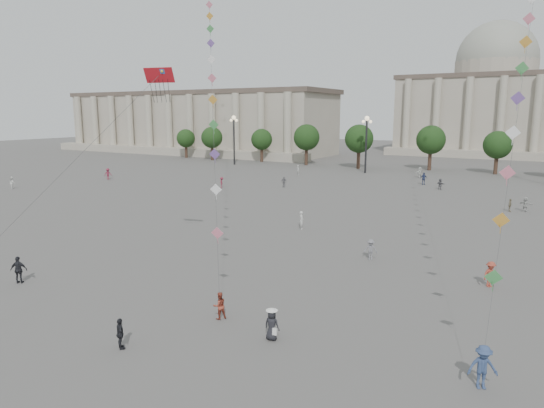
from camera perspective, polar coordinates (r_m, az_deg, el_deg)
The scene contains 25 objects.
ground at distance 26.20m, azimuth -9.88°, elevation -14.91°, with size 360.00×360.00×0.00m, color #4E4C4A.
hall_west at distance 143.85m, azimuth -9.05°, elevation 9.44°, with size 84.00×26.22×17.20m.
hall_central at distance 148.02m, azimuth 24.51°, elevation 10.91°, with size 48.30×34.30×35.50m.
tree_row at distance 97.37m, azimuth 21.00°, elevation 6.54°, with size 137.12×5.12×8.00m.
lamp_post_far_west at distance 106.78m, azimuth -4.50°, elevation 8.57°, with size 2.00×0.90×10.65m.
lamp_post_mid_west at distance 93.15m, azimuth 11.06°, elevation 8.10°, with size 2.00×0.90×10.65m.
person_crowd_0 at distance 80.53m, azimuth 17.41°, elevation 2.87°, with size 1.13×0.47×1.93m, color navy.
person_crowd_1 at distance 82.64m, azimuth -28.23°, elevation 2.23°, with size 0.88×0.69×1.81m, color white.
person_crowd_2 at distance 87.42m, azimuth -18.74°, elevation 3.37°, with size 1.25×0.72×1.93m, color maroon.
person_crowd_4 at distance 88.80m, azimuth 17.00°, elevation 3.57°, with size 1.77×0.56×1.91m, color silver.
person_crowd_6 at distance 38.50m, azimuth 11.53°, elevation -5.26°, with size 1.05×0.61×1.63m, color slate.
person_crowd_7 at distance 63.03m, azimuth 27.67°, elevation -0.03°, with size 1.60×0.51×1.72m, color #B8B8B3.
person_crowd_8 at distance 35.05m, azimuth 24.31°, elevation -7.54°, with size 1.11×0.64×1.72m, color #9C3A2A.
person_crowd_10 at distance 89.08m, azimuth 3.10°, elevation 4.01°, with size 0.66×0.43×1.81m, color #B3B4AF.
person_crowd_12 at distance 76.21m, azimuth 19.18°, elevation 2.23°, with size 1.52×0.48×1.64m, color slate.
person_crowd_13 at distance 47.57m, azimuth 3.49°, elevation -1.91°, with size 0.65×0.42×1.77m, color silver.
person_crowd_16 at distance 74.27m, azimuth 1.41°, elevation 2.61°, with size 0.95×0.40×1.63m, color slate.
person_crowd_17 at distance 74.03m, azimuth -5.93°, elevation 2.54°, with size 1.06×0.61×1.64m, color maroon.
person_crowd_19 at distance 62.31m, azimuth 26.20°, elevation -0.12°, with size 0.87×0.36×1.49m, color #817559.
tourist_1 at distance 25.23m, azimuth -17.42°, elevation -14.37°, with size 0.91×0.38×1.55m, color black.
tourist_4 at distance 36.76m, azimuth -27.64°, elevation -6.88°, with size 1.09×0.45×1.85m, color black.
kite_flyer_0 at distance 27.48m, azimuth -6.20°, elevation -11.79°, with size 0.75×0.59×1.55m, color maroon.
kite_flyer_1 at distance 22.77m, azimuth 23.55°, elevation -17.18°, with size 1.22×0.70×1.90m, color navy.
hat_person at distance 24.98m, azimuth -0.02°, elevation -13.93°, with size 0.80×0.60×1.69m.
dragon_kite at distance 35.95m, azimuth -13.31°, elevation 13.25°, with size 2.26×9.79×22.26m.
Camera 1 is at (15.40, -17.97, 11.26)m, focal length 32.00 mm.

